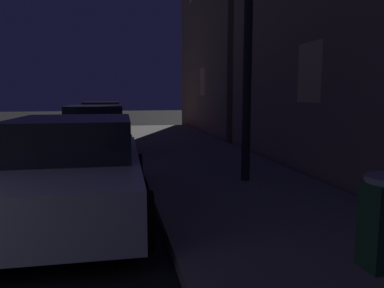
% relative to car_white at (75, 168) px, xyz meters
% --- Properties ---
extents(car_white, '(2.16, 4.40, 1.43)m').
position_rel_car_white_xyz_m(car_white, '(0.00, 0.00, 0.00)').
color(car_white, silver).
rests_on(car_white, ground).
extents(car_black, '(2.13, 4.56, 1.43)m').
position_rel_car_white_xyz_m(car_black, '(-0.00, 6.20, 0.00)').
color(car_black, black).
rests_on(car_black, ground).
extents(car_red, '(2.13, 4.47, 1.43)m').
position_rel_car_white_xyz_m(car_red, '(0.00, 12.50, 0.02)').
color(car_red, maroon).
rests_on(car_red, ground).
extents(building_far, '(6.99, 8.60, 11.62)m').
position_rel_car_white_xyz_m(building_far, '(7.94, 11.07, 5.11)').
color(building_far, '#998466').
rests_on(building_far, ground).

